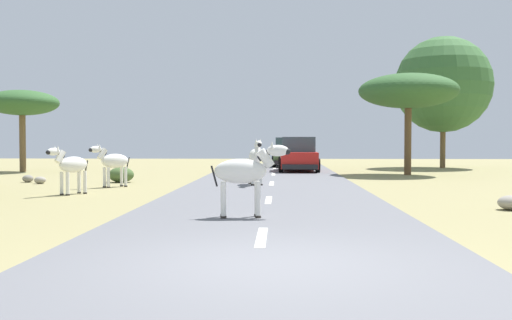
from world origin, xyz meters
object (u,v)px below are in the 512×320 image
zebra_3 (113,162)px  tree_1 (22,103)px  tree_0 (408,91)px  car_0 (298,155)px  bush_0 (121,175)px  tree_3 (443,85)px  zebra_0 (256,157)px  zebra_4 (71,165)px  rock_2 (28,179)px  car_1 (290,153)px  rock_0 (40,180)px  rock_1 (512,203)px  zebra_2 (245,172)px

zebra_3 → tree_1: tree_1 is taller
zebra_3 → tree_0: tree_0 is taller
car_0 → bush_0: car_0 is taller
car_0 → tree_3: 10.68m
bush_0 → zebra_0: bearing=-18.2°
zebra_3 → zebra_4: size_ratio=1.02×
zebra_0 → bush_0: 5.57m
car_0 → rock_2: (-10.63, -8.05, -0.71)m
car_1 → rock_0: bearing=58.4°
zebra_4 → tree_0: 16.54m
zebra_4 → rock_1: bearing=-167.3°
zebra_0 → tree_3: tree_3 is taller
bush_0 → rock_2: bearing=-178.4°
bush_0 → rock_2: 3.60m
car_1 → rock_2: car_1 is taller
tree_1 → zebra_0: bearing=-36.7°
zebra_3 → zebra_4: bearing=124.2°
car_1 → rock_0: size_ratio=10.19×
car_1 → tree_1: (-13.81, -6.02, 2.66)m
car_1 → rock_1: (4.76, -22.17, -0.68)m
car_1 → car_0: bearing=95.5°
car_1 → tree_0: (5.39, -7.96, 3.06)m
tree_0 → rock_2: 17.08m
car_0 → rock_0: bearing=41.2°
zebra_4 → zebra_3: bearing=-69.7°
tree_3 → bush_0: tree_3 is taller
tree_0 → bush_0: bearing=-155.3°
zebra_2 → car_0: size_ratio=0.37×
car_1 → rock_2: (-10.29, -13.61, -0.71)m
zebra_4 → tree_3: (15.75, 18.02, 4.00)m
zebra_3 → rock_0: 3.64m
zebra_0 → zebra_2: bearing=80.6°
zebra_0 → rock_1: 9.34m
tree_0 → rock_0: bearing=-156.9°
car_1 → rock_1: size_ratio=7.04×
zebra_0 → rock_0: 8.18m
tree_3 → car_1: bearing=175.5°
car_0 → rock_0: size_ratio=10.07×
car_0 → car_1: same height
zebra_0 → tree_0: 10.39m
zebra_2 → car_1: (1.31, 24.10, -0.12)m
zebra_2 → car_1: bearing=170.3°
tree_1 → tree_3: bearing=13.1°
car_0 → rock_1: (4.42, -16.61, -0.68)m
zebra_3 → tree_3: size_ratio=0.19×
zebra_2 → tree_1: (-12.49, 18.08, 2.55)m
zebra_2 → rock_2: 13.83m
tree_3 → bush_0: 20.73m
rock_0 → rock_2: 1.04m
zebra_0 → zebra_2: zebra_0 is taller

